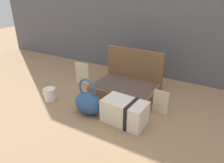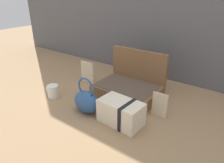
{
  "view_description": "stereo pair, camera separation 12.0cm",
  "coord_description": "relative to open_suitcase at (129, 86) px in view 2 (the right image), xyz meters",
  "views": [
    {
      "loc": [
        0.56,
        -0.96,
        0.65
      ],
      "look_at": [
        0.01,
        -0.02,
        0.16
      ],
      "focal_mm": 33.03,
      "sensor_mm": 36.0,
      "label": 1
    },
    {
      "loc": [
        0.66,
        -0.9,
        0.65
      ],
      "look_at": [
        0.01,
        -0.02,
        0.16
      ],
      "focal_mm": 33.03,
      "sensor_mm": 36.0,
      "label": 2
    }
  ],
  "objects": [
    {
      "name": "ground_plane",
      "position": [
        -0.02,
        -0.16,
        -0.06
      ],
      "size": [
        6.0,
        6.0,
        0.0
      ],
      "primitive_type": "plane",
      "color": "#8C6D4C"
    },
    {
      "name": "info_card_left",
      "position": [
        0.27,
        -0.12,
        0.01
      ],
      "size": [
        0.09,
        0.01,
        0.14
      ],
      "primitive_type": "cube",
      "rotation": [
        0.0,
        0.0,
        0.03
      ],
      "color": "beige",
      "rests_on": "ground_plane"
    },
    {
      "name": "cream_toiletry_bag",
      "position": [
        0.14,
        -0.3,
        -0.0
      ],
      "size": [
        0.23,
        0.14,
        0.13
      ],
      "color": "beige",
      "rests_on": "ground_plane"
    },
    {
      "name": "teal_pouch_handbag",
      "position": [
        -0.08,
        -0.33,
        0.01
      ],
      "size": [
        0.17,
        0.1,
        0.22
      ],
      "color": "#284C7F",
      "rests_on": "ground_plane"
    },
    {
      "name": "poster_card_right",
      "position": [
        -0.36,
        -0.02,
        0.02
      ],
      "size": [
        0.11,
        0.01,
        0.16
      ],
      "primitive_type": "cube",
      "rotation": [
        0.0,
        0.0,
        0.02
      ],
      "color": "beige",
      "rests_on": "ground_plane"
    },
    {
      "name": "coffee_mug",
      "position": [
        -0.38,
        -0.32,
        -0.02
      ],
      "size": [
        0.11,
        0.07,
        0.08
      ],
      "color": "silver",
      "rests_on": "ground_plane"
    },
    {
      "name": "open_suitcase",
      "position": [
        0.0,
        0.0,
        0.0
      ],
      "size": [
        0.41,
        0.29,
        0.28
      ],
      "color": "brown",
      "rests_on": "ground_plane"
    }
  ]
}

